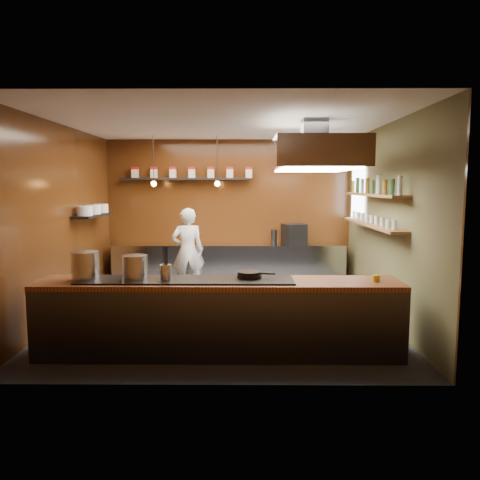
{
  "coord_description": "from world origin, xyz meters",
  "views": [
    {
      "loc": [
        0.3,
        -7.16,
        2.07
      ],
      "look_at": [
        0.24,
        0.4,
        1.18
      ],
      "focal_mm": 35.0,
      "sensor_mm": 36.0,
      "label": 1
    }
  ],
  "objects_px": {
    "stockpot_small": "(135,267)",
    "chef": "(188,251)",
    "extractor_hood": "(314,155)",
    "stockpot_large": "(85,265)",
    "espresso_machine": "(294,234)"
  },
  "relations": [
    {
      "from": "stockpot_small",
      "to": "chef",
      "type": "bearing_deg",
      "value": 85.43
    },
    {
      "from": "extractor_hood",
      "to": "stockpot_large",
      "type": "height_order",
      "value": "extractor_hood"
    },
    {
      "from": "stockpot_large",
      "to": "stockpot_small",
      "type": "height_order",
      "value": "stockpot_large"
    },
    {
      "from": "extractor_hood",
      "to": "chef",
      "type": "distance_m",
      "value": 3.36
    },
    {
      "from": "extractor_hood",
      "to": "espresso_machine",
      "type": "bearing_deg",
      "value": 89.94
    },
    {
      "from": "stockpot_large",
      "to": "espresso_machine",
      "type": "bearing_deg",
      "value": 51.26
    },
    {
      "from": "extractor_hood",
      "to": "espresso_machine",
      "type": "relative_size",
      "value": 4.87
    },
    {
      "from": "stockpot_small",
      "to": "extractor_hood",
      "type": "bearing_deg",
      "value": 26.35
    },
    {
      "from": "espresso_machine",
      "to": "chef",
      "type": "bearing_deg",
      "value": 173.61
    },
    {
      "from": "stockpot_large",
      "to": "chef",
      "type": "relative_size",
      "value": 0.2
    },
    {
      "from": "extractor_hood",
      "to": "stockpot_large",
      "type": "relative_size",
      "value": 5.98
    },
    {
      "from": "stockpot_small",
      "to": "chef",
      "type": "height_order",
      "value": "chef"
    },
    {
      "from": "stockpot_small",
      "to": "chef",
      "type": "distance_m",
      "value": 3.21
    },
    {
      "from": "stockpot_large",
      "to": "extractor_hood",
      "type": "bearing_deg",
      "value": 21.3
    },
    {
      "from": "extractor_hood",
      "to": "chef",
      "type": "xyz_separation_m",
      "value": [
        -2.07,
        2.04,
        -1.68
      ]
    }
  ]
}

